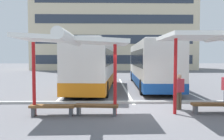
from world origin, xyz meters
The scene contains 14 objects.
ground_plane centered at (0.00, 0.00, 0.00)m, with size 160.00×160.00×0.00m, color slate.
terminal_building centered at (0.03, 37.95, 9.05)m, with size 30.67×12.48×20.81m.
coach_bus_0 centered at (-2.33, 6.99, 1.77)m, with size 3.36×10.75×3.79m.
coach_bus_1 centered at (2.21, 8.52, 1.81)m, with size 3.03×12.03×3.82m.
lane_stripe_0 centered at (-4.09, 8.08, 0.00)m, with size 0.16×14.00×0.01m, color white.
lane_stripe_1 centered at (0.00, 8.08, 0.00)m, with size 0.16×14.00×0.01m, color white.
lane_stripe_2 centered at (4.09, 8.08, 0.00)m, with size 0.16×14.00×0.01m, color white.
waiting_shelter_0 centered at (-2.70, -1.22, 3.01)m, with size 4.33×4.63×3.28m.
bench_0 centered at (-3.60, -1.07, 0.34)m, with size 1.84×0.47×0.45m.
bench_1 centered at (-1.80, -1.01, 0.34)m, with size 1.82×0.61×0.45m.
waiting_shelter_1 centered at (3.06, -1.13, 3.17)m, with size 4.13×5.08×3.40m.
bench_2 centered at (3.06, -0.83, 0.34)m, with size 1.67×0.49×0.45m.
platform_kerb centered at (0.00, 1.47, 0.06)m, with size 44.00×0.24×0.12m, color #ADADA8.
waiting_passenger_1 centered at (1.92, 0.00, 0.93)m, with size 0.51×0.43×1.62m.
Camera 1 is at (-1.37, -10.63, 2.40)m, focal length 37.85 mm.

